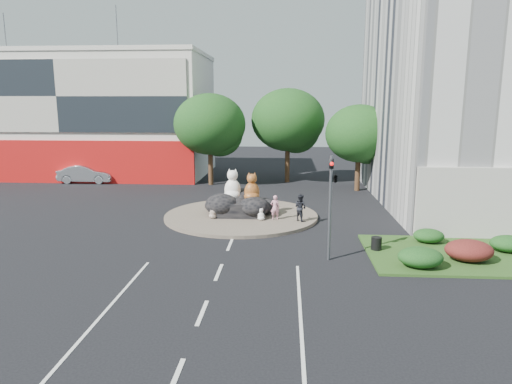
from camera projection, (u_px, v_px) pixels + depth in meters
ground at (219, 272)px, 20.20m from camera, size 120.00×120.00×0.00m
roundabout_island at (241, 216)px, 29.97m from camera, size 10.00×10.00×0.20m
rock_plinth at (241, 208)px, 29.87m from camera, size 3.20×2.60×0.90m
shophouse_block at (86, 115)px, 47.55m from camera, size 25.20×12.30×17.40m
grass_verge at (470, 255)px, 22.33m from camera, size 10.00×6.00×0.12m
tree_left at (211, 127)px, 41.06m from camera, size 6.46×6.46×8.27m
tree_mid at (289, 123)px, 42.50m from camera, size 6.84×6.84×8.76m
tree_right at (360, 136)px, 38.36m from camera, size 5.70×5.70×7.30m
hedge_near_green at (420, 257)px, 20.47m from camera, size 2.00×1.60×0.90m
hedge_red at (469, 250)px, 21.27m from camera, size 2.20×1.76×0.99m
hedge_mid_green at (509, 244)px, 22.59m from camera, size 1.80×1.44×0.81m
hedge_back_green at (429, 236)px, 24.11m from camera, size 1.60×1.28×0.72m
traffic_light at (333, 185)px, 21.12m from camera, size 0.44×1.24×5.00m
street_lamp at (458, 153)px, 26.31m from camera, size 2.34×0.22×8.06m
cat_white at (233, 184)px, 29.92m from camera, size 1.32×1.17×2.08m
cat_tabby at (252, 187)px, 29.52m from camera, size 1.28×1.15×1.89m
kitten_calico at (213, 211)px, 28.81m from camera, size 0.73×0.74×0.93m
kitten_white at (261, 214)px, 28.39m from camera, size 0.58×0.54×0.79m
pedestrian_pink at (275, 207)px, 28.48m from camera, size 0.61×0.45×1.54m
pedestrian_dark at (300, 208)px, 28.12m from camera, size 1.03×1.02×1.68m
parked_car at (87, 174)px, 42.85m from camera, size 5.18×1.92×1.69m
litter_bin at (376, 243)px, 22.90m from camera, size 0.64×0.64×0.65m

